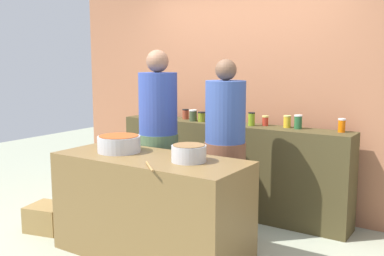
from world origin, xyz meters
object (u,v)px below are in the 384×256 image
(preserve_jar_7, at_px, (265,121))
(cooking_pot_left, at_px, (119,144))
(bread_crate, at_px, (48,217))
(preserve_jar_5, at_px, (233,118))
(cook_in_cap, at_px, (225,160))
(preserve_jar_4, at_px, (213,116))
(preserve_jar_9, at_px, (298,122))
(preserve_jar_10, at_px, (342,125))
(wooden_spoon, at_px, (150,166))
(preserve_jar_8, at_px, (287,122))
(cooking_pot_center, at_px, (189,153))
(preserve_jar_3, at_px, (202,117))
(preserve_jar_2, at_px, (193,115))
(preserve_jar_0, at_px, (160,111))
(cook_with_tongs, at_px, (159,150))
(preserve_jar_1, at_px, (186,114))
(preserve_jar_6, at_px, (252,119))

(preserve_jar_7, distance_m, cooking_pot_left, 1.64)
(preserve_jar_7, xyz_separation_m, bread_crate, (-1.64, -1.56, -0.93))
(preserve_jar_5, distance_m, cook_in_cap, 0.82)
(preserve_jar_4, relative_size, preserve_jar_7, 1.27)
(preserve_jar_9, xyz_separation_m, cook_in_cap, (-0.43, -0.74, -0.31))
(preserve_jar_10, height_order, wooden_spoon, preserve_jar_10)
(cooking_pot_left, bearing_deg, preserve_jar_8, 55.03)
(cooking_pot_center, bearing_deg, preserve_jar_7, 88.97)
(preserve_jar_3, height_order, wooden_spoon, preserve_jar_3)
(preserve_jar_5, bearing_deg, preserve_jar_10, 3.02)
(preserve_jar_2, bearing_deg, preserve_jar_0, 170.29)
(preserve_jar_4, bearing_deg, preserve_jar_7, 5.69)
(preserve_jar_2, height_order, preserve_jar_5, preserve_jar_2)
(preserve_jar_9, height_order, cook_with_tongs, cook_with_tongs)
(preserve_jar_5, bearing_deg, preserve_jar_2, -173.16)
(cook_with_tongs, bearing_deg, preserve_jar_7, 51.40)
(bread_crate, bearing_deg, preserve_jar_9, 37.40)
(preserve_jar_1, height_order, preserve_jar_5, preserve_jar_1)
(preserve_jar_5, height_order, cook_in_cap, cook_in_cap)
(preserve_jar_7, bearing_deg, bread_crate, -136.46)
(preserve_jar_2, height_order, preserve_jar_6, preserve_jar_6)
(preserve_jar_0, height_order, preserve_jar_10, same)
(preserve_jar_8, bearing_deg, preserve_jar_10, 0.90)
(cooking_pot_left, bearing_deg, cook_with_tongs, 86.54)
(preserve_jar_1, distance_m, preserve_jar_2, 0.19)
(preserve_jar_0, xyz_separation_m, preserve_jar_3, (0.65, -0.08, -0.01))
(preserve_jar_7, distance_m, preserve_jar_8, 0.25)
(preserve_jar_5, relative_size, cooking_pot_center, 0.40)
(preserve_jar_3, distance_m, preserve_jar_7, 0.74)
(bread_crate, bearing_deg, preserve_jar_3, 58.10)
(preserve_jar_6, distance_m, preserve_jar_8, 0.38)
(wooden_spoon, bearing_deg, preserve_jar_10, 61.55)
(preserve_jar_7, height_order, preserve_jar_10, preserve_jar_10)
(preserve_jar_7, relative_size, cook_with_tongs, 0.06)
(cook_in_cap, bearing_deg, preserve_jar_2, 140.39)
(wooden_spoon, xyz_separation_m, bread_crate, (-1.48, 0.20, -0.76))
(preserve_jar_10, bearing_deg, preserve_jar_4, -177.38)
(preserve_jar_2, xyz_separation_m, preserve_jar_4, (0.24, 0.05, 0.00))
(wooden_spoon, bearing_deg, preserve_jar_8, 76.99)
(preserve_jar_7, xyz_separation_m, cooking_pot_left, (-0.76, -1.45, -0.10))
(preserve_jar_9, bearing_deg, preserve_jar_4, -177.79)
(preserve_jar_6, xyz_separation_m, cook_in_cap, (0.06, -0.67, -0.31))
(preserve_jar_1, bearing_deg, cook_in_cap, -37.94)
(cooking_pot_left, bearing_deg, preserve_jar_5, 73.96)
(preserve_jar_5, height_order, bread_crate, preserve_jar_5)
(preserve_jar_4, relative_size, cooking_pot_left, 0.35)
(preserve_jar_8, xyz_separation_m, cook_with_tongs, (-0.98, -0.91, -0.26))
(preserve_jar_3, xyz_separation_m, preserve_jar_7, (0.74, 0.10, -0.00))
(preserve_jar_10, bearing_deg, cooking_pot_center, -119.91)
(preserve_jar_1, bearing_deg, preserve_jar_10, 0.81)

